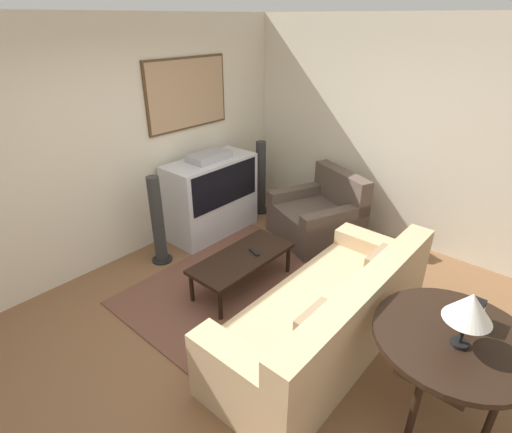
# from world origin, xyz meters

# --- Properties ---
(ground_plane) EXTENTS (12.00, 12.00, 0.00)m
(ground_plane) POSITION_xyz_m (0.00, 0.00, 0.00)
(ground_plane) COLOR brown
(wall_back) EXTENTS (12.00, 0.10, 2.70)m
(wall_back) POSITION_xyz_m (0.02, 2.13, 1.36)
(wall_back) COLOR beige
(wall_back) RESTS_ON ground_plane
(wall_right) EXTENTS (0.06, 12.00, 2.70)m
(wall_right) POSITION_xyz_m (2.63, 0.00, 1.35)
(wall_right) COLOR beige
(wall_right) RESTS_ON ground_plane
(area_rug) EXTENTS (2.32, 1.79, 0.01)m
(area_rug) POSITION_xyz_m (0.45, 0.58, 0.01)
(area_rug) COLOR brown
(area_rug) RESTS_ON ground_plane
(tv) EXTENTS (1.21, 0.57, 1.12)m
(tv) POSITION_xyz_m (1.12, 1.74, 0.53)
(tv) COLOR silver
(tv) RESTS_ON ground_plane
(couch) EXTENTS (2.31, 0.94, 0.84)m
(couch) POSITION_xyz_m (0.34, -0.57, 0.31)
(couch) COLOR tan
(couch) RESTS_ON ground_plane
(armchair) EXTENTS (1.23, 1.25, 0.88)m
(armchair) POSITION_xyz_m (1.93, 0.58, 0.29)
(armchair) COLOR brown
(armchair) RESTS_ON ground_plane
(coffee_table) EXTENTS (1.17, 0.51, 0.38)m
(coffee_table) POSITION_xyz_m (0.48, 0.58, 0.35)
(coffee_table) COLOR black
(coffee_table) RESTS_ON ground_plane
(console_table) EXTENTS (1.06, 1.06, 0.75)m
(console_table) POSITION_xyz_m (0.29, -1.55, 0.68)
(console_table) COLOR black
(console_table) RESTS_ON ground_plane
(table_lamp) EXTENTS (0.29, 0.29, 0.41)m
(table_lamp) POSITION_xyz_m (0.22, -1.59, 1.05)
(table_lamp) COLOR black
(table_lamp) RESTS_ON console_table
(mantel_clock) EXTENTS (0.17, 0.10, 0.17)m
(mantel_clock) POSITION_xyz_m (0.49, -1.59, 0.83)
(mantel_clock) COLOR black
(mantel_clock) RESTS_ON console_table
(remote) EXTENTS (0.09, 0.17, 0.02)m
(remote) POSITION_xyz_m (0.61, 0.53, 0.39)
(remote) COLOR black
(remote) RESTS_ON coffee_table
(speaker_tower_left) EXTENTS (0.24, 0.24, 1.08)m
(speaker_tower_left) POSITION_xyz_m (0.21, 1.67, 0.51)
(speaker_tower_left) COLOR black
(speaker_tower_left) RESTS_ON ground_plane
(speaker_tower_right) EXTENTS (0.24, 0.24, 1.08)m
(speaker_tower_right) POSITION_xyz_m (2.04, 1.67, 0.51)
(speaker_tower_right) COLOR black
(speaker_tower_right) RESTS_ON ground_plane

